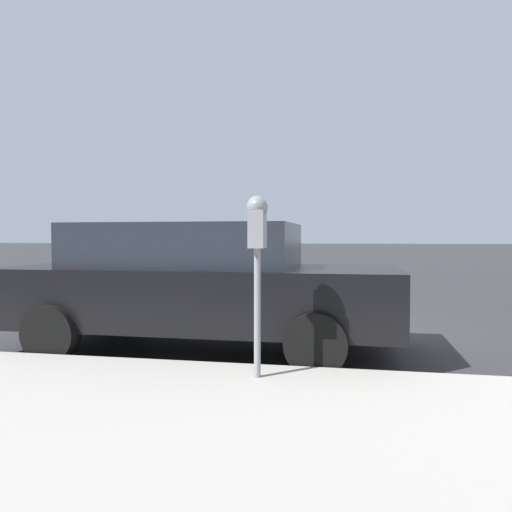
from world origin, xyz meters
TOP-DOWN VIEW (x-y plane):
  - ground_plane at (0.00, 0.00)m, footprint 220.00×220.00m
  - parking_meter at (-2.65, 0.33)m, footprint 0.21×0.19m
  - car_black at (-1.14, 1.36)m, footprint 2.09×4.76m

SIDE VIEW (x-z plane):
  - ground_plane at x=0.00m, z-range 0.00..0.00m
  - car_black at x=-1.14m, z-range 0.04..1.60m
  - parking_meter at x=-2.65m, z-range 0.56..2.19m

